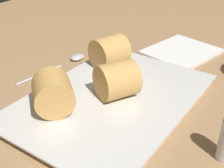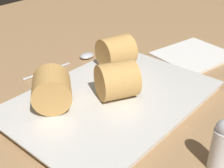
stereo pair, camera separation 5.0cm
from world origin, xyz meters
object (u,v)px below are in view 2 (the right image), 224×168
at_px(spoon, 79,59).
at_px(salt_shaker, 221,145).
at_px(serving_plate, 112,100).
at_px(napkin, 193,55).

relative_size(spoon, salt_shaker, 2.31).
bearing_deg(salt_shaker, serving_plate, -96.43).
bearing_deg(napkin, serving_plate, -2.40).
distance_m(napkin, salt_shaker, 0.35).
bearing_deg(spoon, serving_plate, 64.30).
xyz_separation_m(spoon, salt_shaker, (0.10, 0.36, 0.03)).
xyz_separation_m(spoon, napkin, (-0.19, 0.18, -0.00)).
bearing_deg(serving_plate, napkin, 177.60).
bearing_deg(napkin, spoon, -43.41).
relative_size(napkin, salt_shaker, 2.38).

